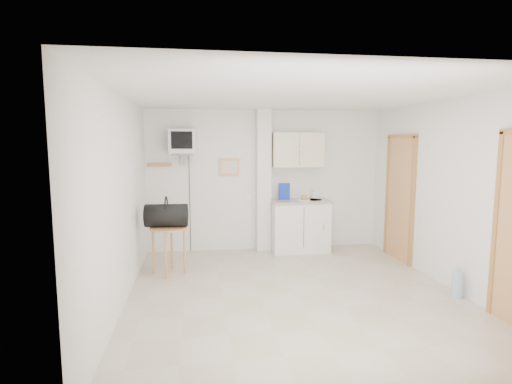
{
  "coord_description": "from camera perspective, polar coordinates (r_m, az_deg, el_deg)",
  "views": [
    {
      "loc": [
        -1.22,
        -4.82,
        1.93
      ],
      "look_at": [
        -0.41,
        0.6,
        1.25
      ],
      "focal_mm": 28.0,
      "sensor_mm": 36.0,
      "label": 1
    }
  ],
  "objects": [
    {
      "name": "ground",
      "position": [
        5.33,
        5.49,
        -14.18
      ],
      "size": [
        4.5,
        4.5,
        0.0
      ],
      "primitive_type": "plane",
      "color": "#BDAC99",
      "rests_on": "ground"
    },
    {
      "name": "room_envelope",
      "position": [
        5.13,
        8.06,
        2.62
      ],
      "size": [
        4.24,
        4.54,
        2.55
      ],
      "color": "white",
      "rests_on": "ground"
    },
    {
      "name": "kitchenette",
      "position": [
        7.14,
        6.17,
        -2.03
      ],
      "size": [
        1.03,
        0.58,
        2.1
      ],
      "color": "white",
      "rests_on": "ground"
    },
    {
      "name": "crt_television",
      "position": [
        6.84,
        -10.48,
        7.01
      ],
      "size": [
        0.44,
        0.45,
        2.15
      ],
      "color": "slate",
      "rests_on": "ground"
    },
    {
      "name": "round_table",
      "position": [
        6.01,
        -12.39,
        -5.99
      ],
      "size": [
        0.54,
        0.54,
        0.7
      ],
      "rotation": [
        0.0,
        0.0,
        -0.12
      ],
      "color": "#BD814A",
      "rests_on": "ground"
    },
    {
      "name": "duffel_bag",
      "position": [
        5.98,
        -12.67,
        -3.25
      ],
      "size": [
        0.63,
        0.37,
        0.45
      ],
      "rotation": [
        0.0,
        0.0,
        -0.07
      ],
      "color": "black",
      "rests_on": "round_table"
    },
    {
      "name": "water_bottle",
      "position": [
        5.7,
        26.83,
        -11.65
      ],
      "size": [
        0.13,
        0.13,
        0.39
      ],
      "color": "#92BBCE",
      "rests_on": "ground"
    }
  ]
}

